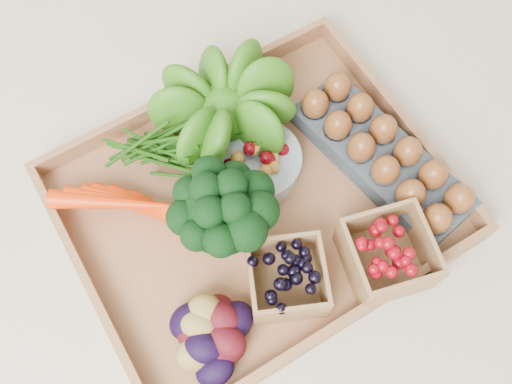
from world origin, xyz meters
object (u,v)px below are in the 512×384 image
broccoli (224,221)px  egg_carton (380,159)px  tray (256,206)px  cherry_bowl (257,162)px

broccoli → egg_carton: (0.27, -0.02, -0.04)m
tray → broccoli: size_ratio=3.65×
broccoli → cherry_bowl: size_ratio=1.10×
tray → cherry_bowl: cherry_bowl is taller
broccoli → cherry_bowl: (0.10, 0.07, -0.04)m
cherry_bowl → egg_carton: size_ratio=0.45×
broccoli → egg_carton: 0.27m
tray → broccoli: (-0.07, -0.02, 0.07)m
tray → broccoli: broccoli is taller
tray → cherry_bowl: bearing=57.3°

